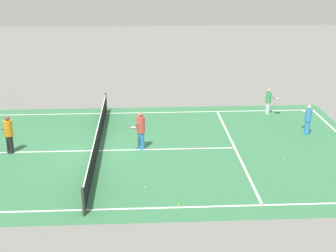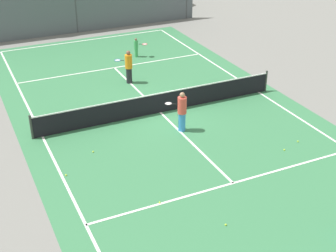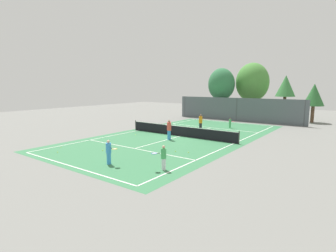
{
  "view_description": "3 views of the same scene",
  "coord_description": "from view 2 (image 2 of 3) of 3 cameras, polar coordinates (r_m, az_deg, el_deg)",
  "views": [
    {
      "loc": [
        -20.89,
        -2.13,
        8.68
      ],
      "look_at": [
        0.78,
        -3.3,
        0.87
      ],
      "focal_mm": 51.84,
      "sensor_mm": 36.0,
      "label": 1
    },
    {
      "loc": [
        -8.29,
        -18.54,
        10.02
      ],
      "look_at": [
        -1.19,
        -3.4,
        1.18
      ],
      "focal_mm": 51.8,
      "sensor_mm": 36.0,
      "label": 2
    },
    {
      "loc": [
        13.96,
        -20.93,
        4.83
      ],
      "look_at": [
        -0.21,
        -1.72,
        1.19
      ],
      "focal_mm": 28.19,
      "sensor_mm": 36.0,
      "label": 3
    }
  ],
  "objects": [
    {
      "name": "player_4",
      "position": [
        29.56,
        -3.71,
        9.24
      ],
      "size": [
        0.81,
        0.58,
        1.16
      ],
      "color": "#3FA559",
      "rests_on": "ground_plane"
    },
    {
      "name": "tennis_ball_3",
      "position": [
        20.12,
        13.53,
        -2.75
      ],
      "size": [
        0.07,
        0.07,
        0.07
      ],
      "primitive_type": "sphere",
      "color": "#CCE533",
      "rests_on": "ground_plane"
    },
    {
      "name": "tennis_ball_6",
      "position": [
        15.84,
        6.81,
        -11.46
      ],
      "size": [
        0.07,
        0.07,
        0.07
      ],
      "primitive_type": "sphere",
      "color": "#CCE533",
      "rests_on": "ground_plane"
    },
    {
      "name": "tennis_ball_1",
      "position": [
        19.67,
        -8.81,
        -3.01
      ],
      "size": [
        0.07,
        0.07,
        0.07
      ],
      "primitive_type": "sphere",
      "color": "#CCE533",
      "rests_on": "ground_plane"
    },
    {
      "name": "tennis_ball_0",
      "position": [
        18.41,
        -11.91,
        -5.68
      ],
      "size": [
        0.07,
        0.07,
        0.07
      ],
      "primitive_type": "sphere",
      "color": "#CCE533",
      "rests_on": "ground_plane"
    },
    {
      "name": "tennis_ball_5",
      "position": [
        20.88,
        15.04,
        -1.76
      ],
      "size": [
        0.07,
        0.07,
        0.07
      ],
      "primitive_type": "sphere",
      "color": "#CCE533",
      "rests_on": "ground_plane"
    },
    {
      "name": "player_2",
      "position": [
        20.66,
        1.63,
        1.75
      ],
      "size": [
        0.91,
        0.76,
        1.81
      ],
      "color": "#388CD8",
      "rests_on": "ground_plane"
    },
    {
      "name": "ground_plane",
      "position": [
        22.65,
        -0.92,
        1.6
      ],
      "size": [
        80.0,
        80.0,
        0.0
      ],
      "primitive_type": "plane",
      "color": "slate"
    },
    {
      "name": "court_surface",
      "position": [
        22.64,
        -0.92,
        1.61
      ],
      "size": [
        13.0,
        25.0,
        0.01
      ],
      "color": "#387A4C",
      "rests_on": "ground_plane"
    },
    {
      "name": "tennis_ball_2",
      "position": [
        16.65,
        -1.0,
        -9.0
      ],
      "size": [
        0.07,
        0.07,
        0.07
      ],
      "primitive_type": "sphere",
      "color": "#CCE533",
      "rests_on": "ground_plane"
    },
    {
      "name": "tennis_net",
      "position": [
        22.42,
        -0.93,
        2.77
      ],
      "size": [
        11.9,
        0.1,
        1.1
      ],
      "color": "#333833",
      "rests_on": "ground_plane"
    },
    {
      "name": "player_0",
      "position": [
        25.65,
        -4.66,
        7.0
      ],
      "size": [
        0.91,
        0.75,
        1.79
      ],
      "color": "#232328",
      "rests_on": "ground_plane"
    },
    {
      "name": "perimeter_fence",
      "position": [
        34.62,
        -10.78,
        13.32
      ],
      "size": [
        18.0,
        0.12,
        3.2
      ],
      "color": "#515B60",
      "rests_on": "ground_plane"
    }
  ]
}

